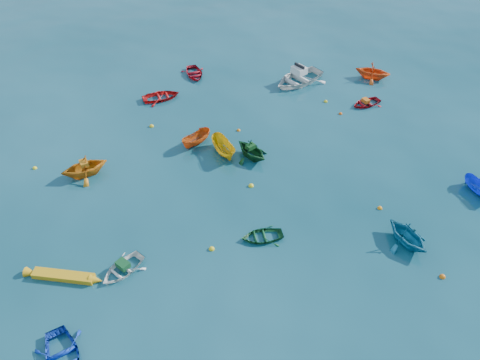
# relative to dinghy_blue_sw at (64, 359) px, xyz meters

# --- Properties ---
(ground) EXTENTS (160.00, 160.00, 0.00)m
(ground) POSITION_rel_dinghy_blue_sw_xyz_m (6.74, 8.51, 0.00)
(ground) COLOR #093A44
(ground) RESTS_ON ground
(dinghy_blue_sw) EXTENTS (3.74, 3.91, 0.66)m
(dinghy_blue_sw) POSITION_rel_dinghy_blue_sw_xyz_m (0.00, 0.00, 0.00)
(dinghy_blue_sw) COLOR #0E33B3
(dinghy_blue_sw) RESTS_ON ground
(dinghy_white_near) EXTENTS (3.04, 3.29, 0.56)m
(dinghy_white_near) POSITION_rel_dinghy_blue_sw_xyz_m (1.15, 5.41, 0.00)
(dinghy_white_near) COLOR white
(dinghy_white_near) RESTS_ON ground
(dinghy_orange_w) EXTENTS (4.11, 4.00, 1.64)m
(dinghy_orange_w) POSITION_rel_dinghy_blue_sw_xyz_m (-4.00, 13.19, 0.00)
(dinghy_orange_w) COLOR orange
(dinghy_orange_w) RESTS_ON ground
(sampan_yellow_mid) EXTENTS (2.65, 3.26, 1.20)m
(sampan_yellow_mid) POSITION_rel_dinghy_blue_sw_xyz_m (5.13, 16.78, 0.00)
(sampan_yellow_mid) COLOR gold
(sampan_yellow_mid) RESTS_ON ground
(dinghy_green_e) EXTENTS (2.95, 2.49, 0.52)m
(dinghy_green_e) POSITION_rel_dinghy_blue_sw_xyz_m (8.65, 8.86, 0.00)
(dinghy_green_e) COLOR #135127
(dinghy_green_e) RESTS_ON ground
(dinghy_cyan_se) EXTENTS (3.79, 3.87, 1.55)m
(dinghy_cyan_se) POSITION_rel_dinghy_blue_sw_xyz_m (17.13, 9.53, 0.00)
(dinghy_cyan_se) COLOR #177192
(dinghy_cyan_se) RESTS_ON ground
(dinghy_red_nw) EXTENTS (3.90, 3.52, 0.66)m
(dinghy_red_nw) POSITION_rel_dinghy_blue_sw_xyz_m (-1.38, 23.76, 0.00)
(dinghy_red_nw) COLOR red
(dinghy_red_nw) RESTS_ON ground
(sampan_orange_n) EXTENTS (2.39, 2.82, 1.05)m
(sampan_orange_n) POSITION_rel_dinghy_blue_sw_xyz_m (2.93, 17.66, 0.00)
(sampan_orange_n) COLOR #C54E12
(sampan_orange_n) RESTS_ON ground
(dinghy_green_n) EXTENTS (3.75, 3.73, 1.49)m
(dinghy_green_n) POSITION_rel_dinghy_blue_sw_xyz_m (7.17, 16.61, 0.00)
(dinghy_green_n) COLOR #0F431D
(dinghy_green_n) RESTS_ON ground
(dinghy_red_ne) EXTENTS (3.23, 3.04, 0.55)m
(dinghy_red_ne) POSITION_rel_dinghy_blue_sw_xyz_m (16.00, 24.99, 0.00)
(dinghy_red_ne) COLOR #AF0E17
(dinghy_red_ne) RESTS_ON ground
(sampan_blue_far) EXTENTS (2.11, 2.66, 0.98)m
(sampan_blue_far) POSITION_rel_dinghy_blue_sw_xyz_m (22.51, 14.68, 0.00)
(sampan_blue_far) COLOR #1135D7
(sampan_blue_far) RESTS_ON ground
(dinghy_red_far) EXTENTS (3.22, 3.65, 0.63)m
(dinghy_red_far) POSITION_rel_dinghy_blue_sw_xyz_m (0.62, 28.21, 0.00)
(dinghy_red_far) COLOR #A30D1A
(dinghy_red_far) RESTS_ON ground
(dinghy_orange_far) EXTENTS (3.66, 3.35, 1.63)m
(dinghy_orange_far) POSITION_rel_dinghy_blue_sw_xyz_m (16.87, 29.70, 0.00)
(dinghy_orange_far) COLOR #E45015
(dinghy_orange_far) RESTS_ON ground
(kayak_yellow) EXTENTS (4.17, 0.67, 0.42)m
(kayak_yellow) POSITION_rel_dinghy_blue_sw_xyz_m (-1.92, 4.54, 0.00)
(kayak_yellow) COLOR orange
(kayak_yellow) RESTS_ON ground
(motorboat_white) EXTENTS (6.12, 6.18, 1.65)m
(motorboat_white) POSITION_rel_dinghy_blue_sw_xyz_m (10.20, 28.11, 0.00)
(motorboat_white) COLOR silver
(motorboat_white) RESTS_ON ground
(tarp_green_a) EXTENTS (0.90, 0.84, 0.35)m
(tarp_green_a) POSITION_rel_dinghy_blue_sw_xyz_m (1.20, 5.50, 0.45)
(tarp_green_a) COLOR #124B23
(tarp_green_a) RESTS_ON dinghy_white_near
(tarp_orange_a) EXTENTS (0.82, 0.86, 0.33)m
(tarp_orange_a) POSITION_rel_dinghy_blue_sw_xyz_m (-3.96, 13.22, 0.99)
(tarp_orange_a) COLOR #B46612
(tarp_orange_a) RESTS_ON dinghy_orange_w
(tarp_green_b) EXTENTS (0.79, 0.80, 0.31)m
(tarp_green_b) POSITION_rel_dinghy_blue_sw_xyz_m (7.10, 16.68, 0.90)
(tarp_green_b) COLOR #104217
(tarp_green_b) RESTS_ON dinghy_green_n
(tarp_orange_b) EXTENTS (0.73, 0.77, 0.30)m
(tarp_orange_b) POSITION_rel_dinghy_blue_sw_xyz_m (15.92, 24.93, 0.42)
(tarp_orange_b) COLOR orange
(tarp_orange_b) RESTS_ON dinghy_red_ne
(buoy_ye_a) EXTENTS (0.34, 0.34, 0.34)m
(buoy_ye_a) POSITION_rel_dinghy_blue_sw_xyz_m (5.81, 7.60, 0.00)
(buoy_ye_a) COLOR yellow
(buoy_ye_a) RESTS_ON ground
(buoy_or_b) EXTENTS (0.34, 0.34, 0.34)m
(buoy_or_b) POSITION_rel_dinghy_blue_sw_xyz_m (18.82, 7.21, 0.00)
(buoy_or_b) COLOR orange
(buoy_or_b) RESTS_ON ground
(buoy_ye_b) EXTENTS (0.31, 0.31, 0.31)m
(buoy_ye_b) POSITION_rel_dinghy_blue_sw_xyz_m (-7.87, 13.40, 0.00)
(buoy_ye_b) COLOR yellow
(buoy_ye_b) RESTS_ON ground
(buoy_or_c) EXTENTS (0.29, 0.29, 0.29)m
(buoy_or_c) POSITION_rel_dinghy_blue_sw_xyz_m (5.83, 19.83, 0.00)
(buoy_or_c) COLOR orange
(buoy_or_c) RESTS_ON ground
(buoy_ye_c) EXTENTS (0.36, 0.36, 0.36)m
(buoy_ye_c) POSITION_rel_dinghy_blue_sw_xyz_m (7.50, 13.44, 0.00)
(buoy_ye_c) COLOR yellow
(buoy_ye_c) RESTS_ON ground
(buoy_or_d) EXTENTS (0.32, 0.32, 0.32)m
(buoy_or_d) POSITION_rel_dinghy_blue_sw_xyz_m (15.92, 12.32, 0.00)
(buoy_or_d) COLOR orange
(buoy_or_d) RESTS_ON ground
(buoy_ye_d) EXTENTS (0.36, 0.36, 0.36)m
(buoy_ye_d) POSITION_rel_dinghy_blue_sw_xyz_m (-1.08, 19.53, 0.00)
(buoy_ye_d) COLOR gold
(buoy_ye_d) RESTS_ON ground
(buoy_or_e) EXTENTS (0.30, 0.30, 0.30)m
(buoy_or_e) POSITION_rel_dinghy_blue_sw_xyz_m (13.83, 23.25, 0.00)
(buoy_or_e) COLOR #DB510B
(buoy_or_e) RESTS_ON ground
(buoy_ye_e) EXTENTS (0.33, 0.33, 0.33)m
(buoy_ye_e) POSITION_rel_dinghy_blue_sw_xyz_m (12.64, 25.03, 0.00)
(buoy_ye_e) COLOR yellow
(buoy_ye_e) RESTS_ON ground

